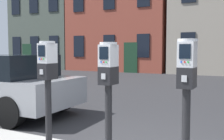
# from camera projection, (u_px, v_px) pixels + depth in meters

# --- Properties ---
(parking_meter_near_kerb) EXTENTS (0.22, 0.26, 1.51)m
(parking_meter_near_kerb) POSITION_uv_depth(u_px,v_px,m) (48.00, 75.00, 3.74)
(parking_meter_near_kerb) COLOR black
(parking_meter_near_kerb) RESTS_ON sidewalk_slab
(parking_meter_twin_adjacent) EXTENTS (0.22, 0.26, 1.48)m
(parking_meter_twin_adjacent) POSITION_uv_depth(u_px,v_px,m) (108.00, 79.00, 3.32)
(parking_meter_twin_adjacent) COLOR black
(parking_meter_twin_adjacent) RESTS_ON sidewalk_slab
(parking_meter_end_of_row) EXTENTS (0.22, 0.26, 1.50)m
(parking_meter_end_of_row) POSITION_uv_depth(u_px,v_px,m) (187.00, 82.00, 2.89)
(parking_meter_end_of_row) COLOR black
(parking_meter_end_of_row) RESTS_ON sidewalk_slab
(townhouse_grey_stucco) EXTENTS (6.05, 6.34, 10.49)m
(townhouse_grey_stucco) POSITION_uv_depth(u_px,v_px,m) (57.00, 11.00, 24.76)
(townhouse_grey_stucco) COLOR #4C564C
(townhouse_grey_stucco) RESTS_ON ground_plane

